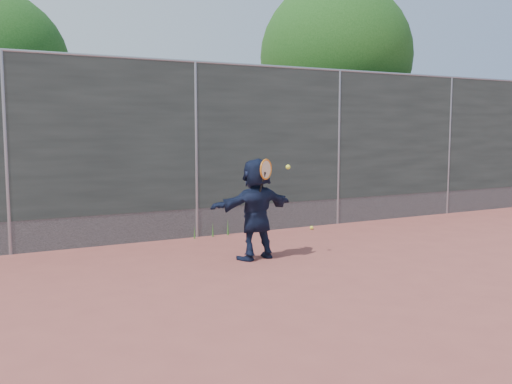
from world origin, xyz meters
name	(u,v)px	position (x,y,z in m)	size (l,w,h in m)	color
ground	(307,285)	(0.00, 0.00, 0.00)	(80.00, 80.00, 0.00)	#9E4C42
player	(256,209)	(0.11, 1.52, 0.73)	(1.35, 0.43, 1.46)	#131B36
ball_ground	(312,228)	(2.17, 3.17, 0.03)	(0.07, 0.07, 0.07)	#F6FC38
fence	(196,146)	(0.00, 3.50, 1.58)	(20.00, 0.06, 3.03)	#38423D
swing_action	(268,170)	(0.20, 1.33, 1.29)	(0.55, 0.17, 0.51)	orange
tree_right	(341,62)	(4.68, 5.75, 3.49)	(3.78, 3.60, 5.39)	#382314
weed_clump	(215,229)	(0.29, 3.38, 0.13)	(0.68, 0.07, 0.30)	#387226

